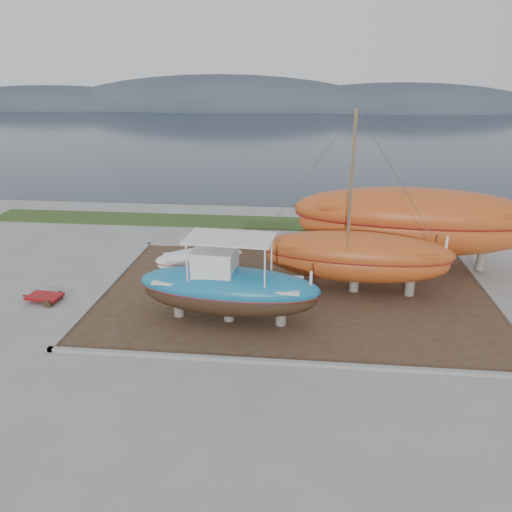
# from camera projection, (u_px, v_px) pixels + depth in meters

# --- Properties ---
(ground) EXTENTS (140.00, 140.00, 0.00)m
(ground) POSITION_uv_depth(u_px,v_px,m) (293.00, 336.00, 19.99)
(ground) COLOR gray
(ground) RESTS_ON ground
(dirt_patch) EXTENTS (18.00, 12.00, 0.06)m
(dirt_patch) POSITION_uv_depth(u_px,v_px,m) (296.00, 294.00, 23.71)
(dirt_patch) COLOR #422D1E
(dirt_patch) RESTS_ON ground
(curb_frame) EXTENTS (18.60, 12.60, 0.15)m
(curb_frame) POSITION_uv_depth(u_px,v_px,m) (296.00, 293.00, 23.69)
(curb_frame) COLOR gray
(curb_frame) RESTS_ON ground
(grass_strip) EXTENTS (44.00, 3.00, 0.08)m
(grass_strip) POSITION_uv_depth(u_px,v_px,m) (301.00, 224.00, 34.42)
(grass_strip) COLOR #284219
(grass_strip) RESTS_ON ground
(sea) EXTENTS (260.00, 100.00, 0.04)m
(sea) POSITION_uv_depth(u_px,v_px,m) (307.00, 132.00, 85.21)
(sea) COLOR #1A2534
(sea) RESTS_ON ground
(mountain_ridge) EXTENTS (200.00, 36.00, 20.00)m
(mountain_ridge) POSITION_uv_depth(u_px,v_px,m) (309.00, 109.00, 136.45)
(mountain_ridge) COLOR #333D49
(mountain_ridge) RESTS_ON ground
(blue_caique) EXTENTS (7.82, 3.00, 3.69)m
(blue_caique) POSITION_uv_depth(u_px,v_px,m) (228.00, 280.00, 20.52)
(blue_caique) COLOR #19719F
(blue_caique) RESTS_ON dirt_patch
(white_dinghy) EXTENTS (4.82, 3.35, 1.36)m
(white_dinghy) POSITION_uv_depth(u_px,v_px,m) (200.00, 262.00, 25.60)
(white_dinghy) COLOR white
(white_dinghy) RESTS_ON dirt_patch
(orange_sailboat) EXTENTS (9.06, 3.33, 8.43)m
(orange_sailboat) POSITION_uv_depth(u_px,v_px,m) (360.00, 205.00, 22.49)
(orange_sailboat) COLOR #B0491B
(orange_sailboat) RESTS_ON dirt_patch
(orange_bare_hull) EXTENTS (12.88, 4.79, 4.13)m
(orange_bare_hull) POSITION_uv_depth(u_px,v_px,m) (412.00, 229.00, 26.32)
(orange_bare_hull) COLOR #B0491B
(orange_bare_hull) RESTS_ON dirt_patch
(red_trailer) EXTENTS (2.35, 1.36, 0.32)m
(red_trailer) POSITION_uv_depth(u_px,v_px,m) (45.00, 298.00, 22.90)
(red_trailer) COLOR maroon
(red_trailer) RESTS_ON ground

